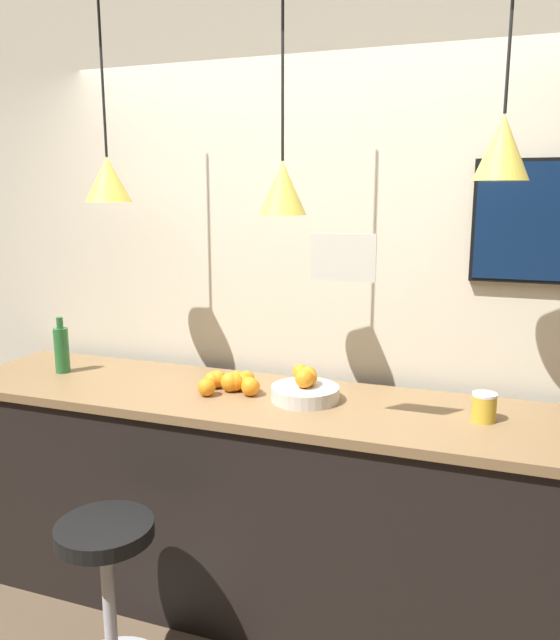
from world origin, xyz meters
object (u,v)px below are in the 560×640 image
at_px(juice_bottle, 62,349).
at_px(mounted_tv, 548,222).
at_px(bar_stool, 108,577).
at_px(fruit_bowl, 305,389).
at_px(spread_jar, 484,407).

distance_m(juice_bottle, mounted_tv, 2.32).
bearing_deg(mounted_tv, bar_stool, -145.16).
height_order(juice_bottle, mounted_tv, mounted_tv).
relative_size(bar_stool, juice_bottle, 2.38).
height_order(bar_stool, fruit_bowl, fruit_bowl).
distance_m(fruit_bowl, mounted_tv, 1.23).
bearing_deg(spread_jar, juice_bottle, 180.00).
distance_m(fruit_bowl, spread_jar, 0.74).
height_order(fruit_bowl, spread_jar, fruit_bowl).
relative_size(fruit_bowl, spread_jar, 2.59).
height_order(spread_jar, mounted_tv, mounted_tv).
distance_m(juice_bottle, spread_jar, 2.00).
distance_m(fruit_bowl, juice_bottle, 1.27).
bearing_deg(fruit_bowl, juice_bottle, -179.72).
relative_size(bar_stool, spread_jar, 5.88).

